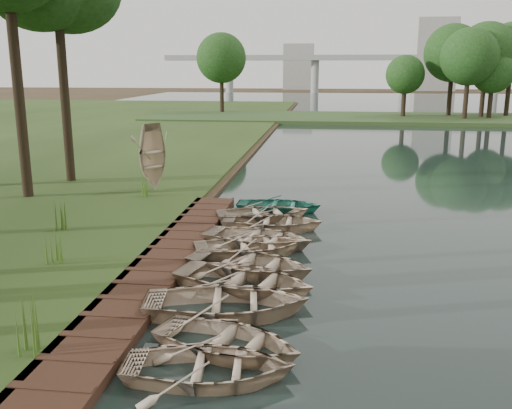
# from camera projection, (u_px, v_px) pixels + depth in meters

# --- Properties ---
(ground) EXTENTS (300.00, 300.00, 0.00)m
(ground) POSITION_uv_depth(u_px,v_px,m) (217.00, 270.00, 16.59)
(ground) COLOR #3D2F1D
(boardwalk) EXTENTS (1.60, 16.00, 0.30)m
(boardwalk) POSITION_uv_depth(u_px,v_px,m) (164.00, 263.00, 16.74)
(boardwalk) COLOR #372015
(boardwalk) RESTS_ON ground
(peninsula) EXTENTS (50.00, 14.00, 0.45)m
(peninsula) POSITION_uv_depth(u_px,v_px,m) (371.00, 118.00, 63.83)
(peninsula) COLOR #314920
(peninsula) RESTS_ON ground
(far_trees) EXTENTS (45.60, 5.60, 8.80)m
(far_trees) POSITION_uv_depth(u_px,v_px,m) (343.00, 61.00, 62.77)
(far_trees) COLOR black
(far_trees) RESTS_ON peninsula
(bridge) EXTENTS (95.90, 4.00, 8.60)m
(bridge) POSITION_uv_depth(u_px,v_px,m) (370.00, 62.00, 129.26)
(bridge) COLOR #A5A5A0
(bridge) RESTS_ON ground
(building_a) EXTENTS (10.00, 8.00, 18.00)m
(building_a) POSITION_uv_depth(u_px,v_px,m) (435.00, 55.00, 145.99)
(building_a) COLOR #A5A5A0
(building_a) RESTS_ON ground
(building_b) EXTENTS (8.00, 8.00, 12.00)m
(building_b) POSITION_uv_depth(u_px,v_px,m) (299.00, 67.00, 155.70)
(building_b) COLOR #A5A5A0
(building_b) RESTS_ON ground
(rowboat_0) EXTENTS (3.42, 2.58, 0.67)m
(rowboat_0) POSITION_uv_depth(u_px,v_px,m) (209.00, 363.00, 10.60)
(rowboat_0) COLOR #C1A88C
(rowboat_0) RESTS_ON water
(rowboat_1) EXTENTS (3.75, 3.17, 0.66)m
(rowboat_1) POSITION_uv_depth(u_px,v_px,m) (228.00, 338.00, 11.62)
(rowboat_1) COLOR #C1A88C
(rowboat_1) RESTS_ON water
(rowboat_2) EXTENTS (4.23, 3.27, 0.81)m
(rowboat_2) POSITION_uv_depth(u_px,v_px,m) (227.00, 299.00, 13.36)
(rowboat_2) COLOR #C1A88C
(rowboat_2) RESTS_ON water
(rowboat_3) EXTENTS (4.41, 3.68, 0.79)m
(rowboat_3) POSITION_uv_depth(u_px,v_px,m) (244.00, 277.00, 14.80)
(rowboat_3) COLOR #C1A88C
(rowboat_3) RESTS_ON water
(rowboat_4) EXTENTS (4.27, 3.55, 0.76)m
(rowboat_4) POSITION_uv_depth(u_px,v_px,m) (250.00, 261.00, 16.07)
(rowboat_4) COLOR #C1A88C
(rowboat_4) RESTS_ON water
(rowboat_5) EXTENTS (4.22, 3.57, 0.75)m
(rowboat_5) POSITION_uv_depth(u_px,v_px,m) (252.00, 243.00, 17.71)
(rowboat_5) COLOR #C1A88C
(rowboat_5) RESTS_ON water
(rowboat_6) EXTENTS (4.13, 3.35, 0.75)m
(rowboat_6) POSITION_uv_depth(u_px,v_px,m) (258.00, 235.00, 18.55)
(rowboat_6) COLOR #C1A88C
(rowboat_6) RESTS_ON water
(rowboat_7) EXTENTS (3.65, 2.63, 0.75)m
(rowboat_7) POSITION_uv_depth(u_px,v_px,m) (272.00, 220.00, 20.48)
(rowboat_7) COLOR #C1A88C
(rowboat_7) RESTS_ON water
(rowboat_8) EXTENTS (4.23, 3.61, 0.74)m
(rowboat_8) POSITION_uv_depth(u_px,v_px,m) (264.00, 211.00, 21.68)
(rowboat_8) COLOR #C1A88C
(rowboat_8) RESTS_ON water
(rowboat_9) EXTENTS (3.43, 2.49, 0.70)m
(rowboat_9) POSITION_uv_depth(u_px,v_px,m) (279.00, 204.00, 22.98)
(rowboat_9) COLOR #2B7964
(rowboat_9) RESTS_ON water
(stored_rowboat) EXTENTS (3.72, 3.46, 0.63)m
(stored_rowboat) POSITION_uv_depth(u_px,v_px,m) (154.00, 183.00, 26.04)
(stored_rowboat) COLOR #C1A88C
(stored_rowboat) RESTS_ON bank
(reeds_0) EXTENTS (0.60, 0.60, 1.12)m
(reeds_0) POSITION_uv_depth(u_px,v_px,m) (27.00, 327.00, 11.01)
(reeds_0) COLOR #3F661E
(reeds_0) RESTS_ON bank
(reeds_1) EXTENTS (0.60, 0.60, 0.96)m
(reeds_1) POSITION_uv_depth(u_px,v_px,m) (56.00, 246.00, 16.24)
(reeds_1) COLOR #3F661E
(reeds_1) RESTS_ON bank
(reeds_2) EXTENTS (0.60, 0.60, 0.95)m
(reeds_2) POSITION_uv_depth(u_px,v_px,m) (59.00, 216.00, 19.61)
(reeds_2) COLOR #3F661E
(reeds_2) RESTS_ON bank
(reeds_3) EXTENTS (0.60, 0.60, 1.03)m
(reeds_3) POSITION_uv_depth(u_px,v_px,m) (145.00, 185.00, 24.60)
(reeds_3) COLOR #3F661E
(reeds_3) RESTS_ON bank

